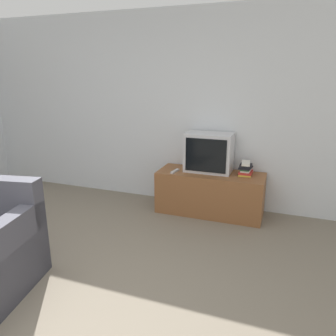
# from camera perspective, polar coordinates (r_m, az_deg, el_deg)

# --- Properties ---
(wall_back) EXTENTS (9.00, 0.06, 2.60)m
(wall_back) POSITION_cam_1_polar(r_m,az_deg,el_deg) (4.60, -0.32, 10.15)
(wall_back) COLOR silver
(wall_back) RESTS_ON ground_plane
(tv_stand) EXTENTS (1.36, 0.53, 0.55)m
(tv_stand) POSITION_cam_1_polar(r_m,az_deg,el_deg) (4.34, 7.33, -4.31)
(tv_stand) COLOR brown
(tv_stand) RESTS_ON ground_plane
(television) EXTENTS (0.60, 0.37, 0.50)m
(television) POSITION_cam_1_polar(r_m,az_deg,el_deg) (4.27, 7.15, 2.72)
(television) COLOR silver
(television) RESTS_ON tv_stand
(book_stack) EXTENTS (0.18, 0.24, 0.17)m
(book_stack) POSITION_cam_1_polar(r_m,az_deg,el_deg) (4.22, 13.35, -0.16)
(book_stack) COLOR gold
(book_stack) RESTS_ON tv_stand
(remote_on_stand) EXTENTS (0.06, 0.19, 0.02)m
(remote_on_stand) POSITION_cam_1_polar(r_m,az_deg,el_deg) (4.25, 1.22, -0.55)
(remote_on_stand) COLOR #B7B7B7
(remote_on_stand) RESTS_ON tv_stand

